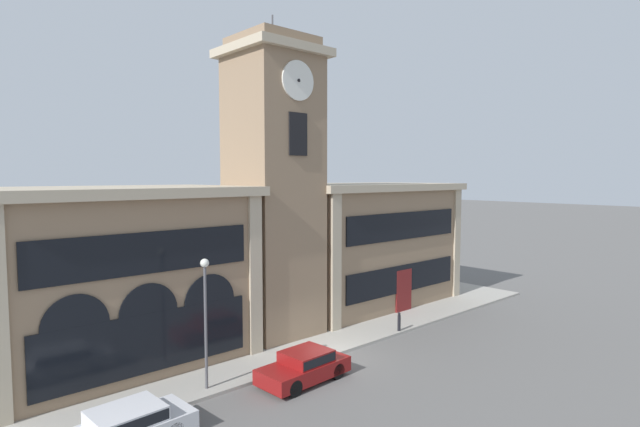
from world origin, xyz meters
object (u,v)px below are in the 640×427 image
(parked_car_near, at_px, (123,427))
(bollard, at_px, (399,322))
(parked_car_mid, at_px, (305,365))
(street_lamp, at_px, (205,303))

(parked_car_near, height_order, bollard, parked_car_near)
(parked_car_mid, distance_m, bollard, 8.39)
(parked_car_mid, bearing_deg, bollard, -172.91)
(street_lamp, bearing_deg, parked_car_mid, -27.33)
(parked_car_near, xyz_separation_m, bollard, (16.10, 1.44, -0.00))
(street_lamp, bearing_deg, bollard, -2.22)
(parked_car_near, xyz_separation_m, street_lamp, (4.15, 1.91, 3.06))
(parked_car_near, bearing_deg, bollard, -177.70)
(parked_car_near, relative_size, bollard, 4.49)
(bollard, bearing_deg, parked_car_mid, -170.09)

